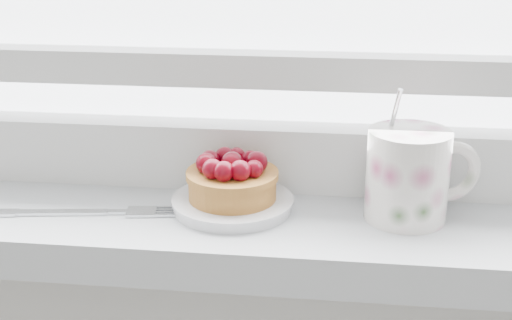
% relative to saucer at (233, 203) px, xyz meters
% --- Properties ---
extents(saucer, '(0.12, 0.12, 0.01)m').
position_rel_saucer_xyz_m(saucer, '(0.00, 0.00, 0.00)').
color(saucer, silver).
rests_on(saucer, windowsill).
extents(raspberry_tart, '(0.09, 0.09, 0.05)m').
position_rel_saucer_xyz_m(raspberry_tart, '(-0.00, -0.00, 0.03)').
color(raspberry_tart, '#90561F').
rests_on(raspberry_tart, saucer).
extents(floral_mug, '(0.12, 0.10, 0.13)m').
position_rel_saucer_xyz_m(floral_mug, '(0.17, -0.00, 0.04)').
color(floral_mug, white).
rests_on(floral_mug, windowsill).
extents(fork, '(0.19, 0.04, 0.00)m').
position_rel_saucer_xyz_m(fork, '(-0.14, -0.03, -0.00)').
color(fork, silver).
rests_on(fork, windowsill).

